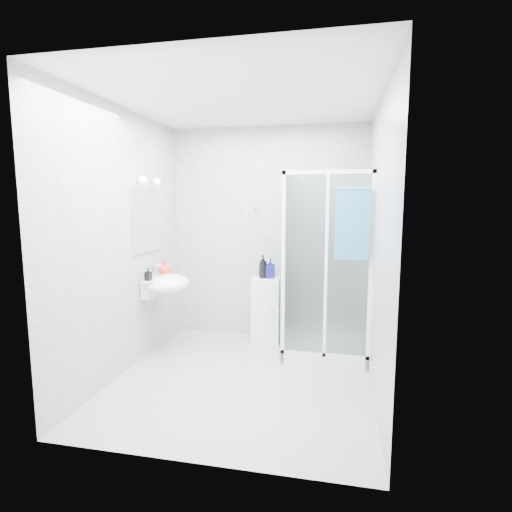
% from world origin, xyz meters
% --- Properties ---
extents(room, '(2.40, 2.60, 2.60)m').
position_xyz_m(room, '(0.00, 0.00, 1.30)').
color(room, silver).
rests_on(room, ground).
extents(shower_enclosure, '(0.90, 0.95, 2.00)m').
position_xyz_m(shower_enclosure, '(0.67, 0.77, 0.45)').
color(shower_enclosure, white).
rests_on(shower_enclosure, ground).
extents(wall_basin, '(0.46, 0.56, 0.35)m').
position_xyz_m(wall_basin, '(-0.99, 0.45, 0.80)').
color(wall_basin, white).
rests_on(wall_basin, ground).
extents(mirror, '(0.02, 0.60, 0.70)m').
position_xyz_m(mirror, '(-1.19, 0.45, 1.50)').
color(mirror, white).
rests_on(mirror, room).
extents(vanity_lights, '(0.10, 0.40, 0.08)m').
position_xyz_m(vanity_lights, '(-1.14, 0.45, 1.92)').
color(vanity_lights, silver).
rests_on(vanity_lights, room).
extents(wall_hooks, '(0.23, 0.06, 0.03)m').
position_xyz_m(wall_hooks, '(-0.25, 1.26, 1.62)').
color(wall_hooks, silver).
rests_on(wall_hooks, room).
extents(storage_cabinet, '(0.35, 0.37, 0.79)m').
position_xyz_m(storage_cabinet, '(0.02, 1.05, 0.39)').
color(storage_cabinet, white).
rests_on(storage_cabinet, ground).
extents(hand_towel, '(0.33, 0.05, 0.70)m').
position_xyz_m(hand_towel, '(0.99, 0.36, 1.50)').
color(hand_towel, teal).
rests_on(hand_towel, shower_enclosure).
extents(shampoo_bottle_a, '(0.12, 0.12, 0.28)m').
position_xyz_m(shampoo_bottle_a, '(-0.01, 1.06, 0.93)').
color(shampoo_bottle_a, black).
rests_on(shampoo_bottle_a, storage_cabinet).
extents(shampoo_bottle_b, '(0.12, 0.12, 0.24)m').
position_xyz_m(shampoo_bottle_b, '(0.07, 1.08, 0.91)').
color(shampoo_bottle_b, '#0E1055').
rests_on(shampoo_bottle_b, storage_cabinet).
extents(soap_dispenser_orange, '(0.14, 0.14, 0.18)m').
position_xyz_m(soap_dispenser_orange, '(-1.07, 0.61, 0.95)').
color(soap_dispenser_orange, red).
rests_on(soap_dispenser_orange, wall_basin).
extents(soap_dispenser_black, '(0.07, 0.07, 0.14)m').
position_xyz_m(soap_dispenser_black, '(-1.11, 0.29, 0.93)').
color(soap_dispenser_black, black).
rests_on(soap_dispenser_black, wall_basin).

